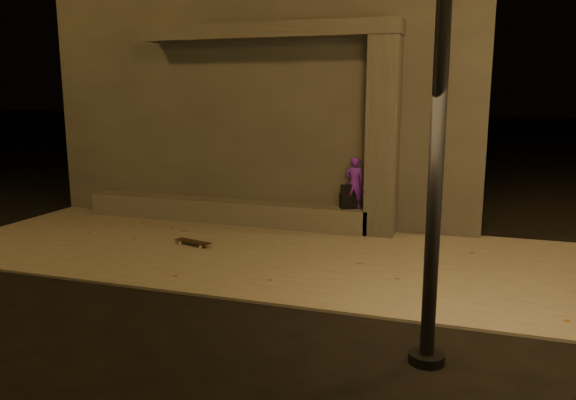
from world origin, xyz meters
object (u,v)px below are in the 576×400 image
(backpack, at_px, (349,200))
(skateboard, at_px, (193,242))
(column, at_px, (383,138))
(skateboarder, at_px, (355,183))

(backpack, bearing_deg, skateboard, -165.93)
(column, relative_size, skateboarder, 3.67)
(skateboarder, height_order, backpack, skateboarder)
(skateboarder, bearing_deg, column, -179.73)
(column, relative_size, backpack, 7.68)
(skateboarder, xyz_separation_m, skateboard, (-2.44, -1.85, -0.88))
(skateboarder, height_order, skateboard, skateboarder)
(column, bearing_deg, skateboarder, 180.00)
(skateboard, bearing_deg, backpack, 53.04)
(backpack, distance_m, skateboard, 3.03)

